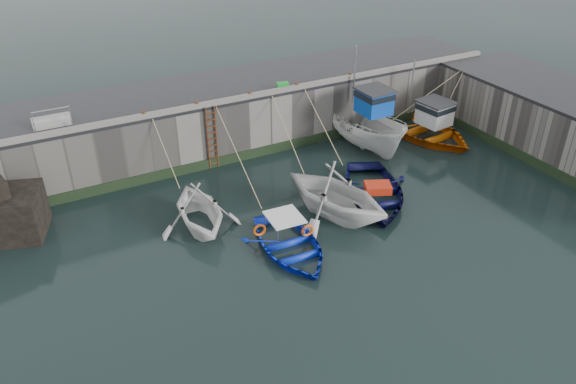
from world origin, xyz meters
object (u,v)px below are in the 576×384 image
boat_far_white (365,127)px  boat_near_blue (290,250)px  boat_near_white (200,226)px  boat_far_orange (424,129)px  boat_near_navy (372,198)px  ladder (212,138)px  fish_crate (283,86)px  bollard_b (197,104)px  boat_near_blacktrim (335,214)px  bollard_e (350,76)px  bollard_d (297,86)px  bollard_c (250,94)px  bollard_a (144,114)px

boat_far_white → boat_near_blue: bearing=-142.4°
boat_near_white → boat_far_orange: 14.14m
boat_near_navy → ladder: bearing=155.6°
ladder → boat_near_blue: ladder is taller
boat_near_navy → fish_crate: 7.50m
boat_far_white → bollard_b: bearing=167.5°
boat_near_blacktrim → bollard_e: 9.00m
fish_crate → bollard_e: bearing=11.8°
boat_near_white → bollard_e: bearing=29.3°
bollard_e → boat_near_navy: bearing=-113.7°
bollard_d → ladder: bearing=-176.0°
fish_crate → bollard_e: fish_crate is taller
bollard_e → boat_far_orange: bearing=-33.5°
ladder → boat_near_navy: (5.20, -6.06, -1.59)m
boat_near_white → bollard_c: 7.45m
boat_near_blue → boat_near_blacktrim: 3.20m
boat_near_blue → bollard_a: 9.23m
ladder → fish_crate: 4.51m
boat_near_blacktrim → bollard_b: size_ratio=18.28×
boat_far_white → bollard_d: bearing=150.7°
boat_near_white → ladder: bearing=66.3°
boat_far_orange → boat_near_white: bearing=-177.2°
boat_near_blacktrim → boat_far_orange: 9.58m
boat_near_white → bollard_b: bollard_b is taller
boat_near_blue → boat_near_navy: size_ratio=0.84×
boat_far_white → boat_far_orange: (3.52, -0.62, -0.60)m
ladder → boat_far_orange: size_ratio=0.48×
boat_near_blue → bollard_e: size_ratio=16.43×
bollard_c → bollard_b: bearing=180.0°
boat_far_orange → bollard_d: (-6.71, 2.32, 2.89)m
boat_far_white → ladder: bearing=169.1°
bollard_c → boat_near_navy: bearing=-64.9°
boat_far_white → boat_near_navy: bearing=-122.0°
boat_near_navy → bollard_e: 7.72m
bollard_a → boat_far_white: bearing=-8.8°
boat_far_white → bollard_c: (-5.79, 1.70, 2.29)m
boat_near_navy → bollard_c: (-3.00, 6.39, 3.30)m
boat_near_blacktrim → ladder: bearing=95.3°
boat_near_white → bollard_c: bollard_c is taller
boat_near_blacktrim → bollard_a: bollard_a is taller
ladder → fish_crate: bearing=8.1°
bollard_a → boat_near_navy: bearing=-37.9°
boat_near_blacktrim → boat_far_orange: size_ratio=0.77×
boat_near_navy → bollard_e: (2.80, 6.39, 3.30)m
boat_far_orange → bollard_c: boat_far_orange is taller
boat_near_white → bollard_e: size_ratio=14.98×
boat_near_white → bollard_b: 6.16m
ladder → bollard_c: bollard_c is taller
boat_near_blue → bollard_e: (7.90, 8.05, 3.30)m
bollard_a → bollard_b: (2.50, 0.00, 0.00)m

